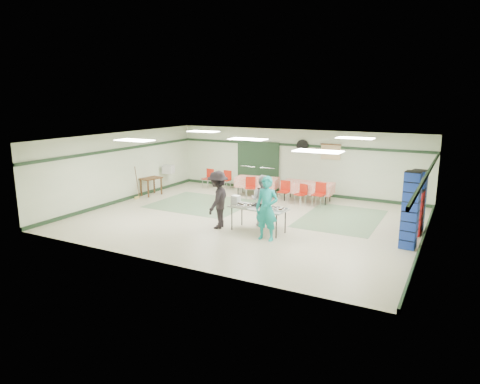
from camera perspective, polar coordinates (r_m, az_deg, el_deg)
The scene contains 42 objects.
floor at distance 14.47m, azimuth 1.00°, elevation -3.56°, with size 11.00×11.00×0.00m, color beige.
ceiling at distance 13.97m, azimuth 1.04°, elevation 7.14°, with size 11.00×11.00×0.00m, color silver.
wall_back at distance 18.23m, azimuth 7.44°, elevation 4.03°, with size 11.00×11.00×0.00m, color beige.
wall_front at distance 10.44m, azimuth -10.22°, elevation -2.45°, with size 11.00×11.00×0.00m, color beige.
wall_left at distance 17.31m, azimuth -15.47°, elevation 3.23°, with size 9.00×9.00×0.00m, color beige.
wall_right at distance 12.72m, azimuth 23.72°, elevation -0.63°, with size 9.00×9.00×0.00m, color beige.
trim_back at distance 18.11m, azimuth 7.47°, elevation 6.21°, with size 11.00×0.06×0.10m, color #1B331E.
baseboard_back at distance 18.44m, azimuth 7.29°, elevation 0.05°, with size 11.00×0.06×0.12m, color #1B331E.
trim_left at distance 17.20m, azimuth -15.53°, elevation 5.53°, with size 9.00×0.06×0.10m, color #1B331E.
baseboard_left at distance 17.54m, azimuth -15.16°, elevation -0.94°, with size 9.00×0.06×0.12m, color #1B331E.
trim_right at distance 12.59m, azimuth 23.87°, elevation 2.49°, with size 9.00×0.06×0.10m, color #1B331E.
baseboard_right at distance 13.05m, azimuth 23.09°, elevation -6.14°, with size 9.00×0.06×0.12m, color #1B331E.
green_patch_a at distance 16.52m, azimuth -5.18°, elevation -1.57°, with size 3.50×3.00×0.01m, color slate.
green_patch_b at distance 14.89m, azimuth 13.34°, elevation -3.44°, with size 2.50×3.50×0.01m, color slate.
double_door_left at distance 19.09m, azimuth 1.15°, elevation 3.61°, with size 0.90×0.06×2.10m, color gray.
double_door_right at distance 18.69m, azimuth 3.75°, elevation 3.39°, with size 0.90×0.06×2.10m, color gray.
door_frame at distance 18.87m, azimuth 2.40°, elevation 3.49°, with size 2.00×0.03×2.15m, color #1B331E.
wall_fan at distance 17.98m, azimuth 8.33°, elevation 6.14°, with size 0.50×0.50×0.10m, color black.
scroll_banner at distance 17.64m, azimuth 12.00°, elevation 5.22°, with size 0.80×0.02×0.60m, color #D7BF86.
serving_table at distance 12.93m, azimuth 2.46°, elevation -2.25°, with size 1.84×0.87×0.76m.
sheet_tray_right at distance 12.70m, azimuth 4.80°, elevation -2.30°, with size 0.59×0.45×0.02m, color silver.
sheet_tray_mid at distance 13.03m, azimuth 2.48°, elevation -1.88°, with size 0.63×0.48×0.02m, color silver.
sheet_tray_left at distance 13.08m, azimuth 0.31°, elevation -1.81°, with size 0.60×0.46×0.02m, color silver.
baking_pan at distance 12.92m, azimuth 2.64°, elevation -1.88°, with size 0.43×0.27×0.08m, color black.
foam_box_stack at distance 13.29m, azimuth -0.56°, elevation -1.04°, with size 0.23×0.21×0.27m, color white.
volunteer_teal at distance 12.15m, azimuth 3.59°, elevation -2.21°, with size 0.68×0.44×1.85m, color teal.
volunteer_grey at distance 13.52m, azimuth 3.04°, elevation -1.13°, with size 0.80×0.62×1.64m, color gray.
volunteer_dark at distance 13.28m, azimuth -2.97°, elevation -1.03°, with size 1.16×0.67×1.80m, color black.
dining_table_a at distance 16.94m, azimuth 8.99°, elevation 0.65°, with size 1.99×0.92×0.77m.
dining_table_b at distance 17.75m, azimuth 2.26°, elevation 1.34°, with size 1.83×1.00×0.77m.
chair_a at distance 16.43m, azimuth 8.25°, elevation -0.02°, with size 0.48×0.48×0.79m.
chair_b at distance 16.68m, azimuth 5.96°, elevation 0.37°, with size 0.41×0.41×0.85m.
chair_c at distance 16.22m, azimuth 10.56°, elevation 0.01°, with size 0.47×0.47×0.91m.
chair_d at distance 17.26m, azimuth 1.40°, elevation 0.90°, with size 0.54×0.54×0.87m.
chair_loose_a at distance 18.97m, azimuth -1.81°, elevation 1.89°, with size 0.40×0.40×0.83m.
chair_loose_b at distance 19.20m, azimuth -4.17°, elevation 2.07°, with size 0.46×0.46×0.87m.
crate_stack_blue_a at distance 14.01m, azimuth 22.55°, elevation -1.09°, with size 0.42×0.42×1.89m, color #1A3B9F.
crate_stack_red at distance 13.64m, azimuth 22.27°, elevation -2.59°, with size 0.42×0.42×1.35m, color maroon.
crate_stack_blue_b at distance 12.28m, azimuth 21.78°, elevation -2.30°, with size 0.41×0.41×2.12m, color #1A3B9F.
printer_table at distance 18.14m, azimuth -11.78°, elevation 1.54°, with size 0.69×0.94×0.74m.
office_printer at distance 19.01m, azimuth -9.54°, elevation 3.02°, with size 0.46×0.40×0.36m, color #B2B2AD.
broom at distance 17.62m, azimuth -13.56°, elevation 1.28°, with size 0.03×0.03×1.31m, color brown.
Camera 1 is at (6.27, -12.41, 4.01)m, focal length 32.00 mm.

